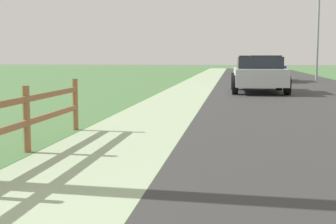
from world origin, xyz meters
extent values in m
plane|color=#4A7440|center=(0.00, 25.00, 0.00)|extent=(120.00, 120.00, 0.00)
cube|color=#343434|center=(3.50, 27.00, 0.00)|extent=(7.00, 66.00, 0.01)
cube|color=#A0B58F|center=(-3.00, 27.00, 0.00)|extent=(6.00, 66.00, 0.01)
cube|color=#4A7440|center=(-4.50, 27.00, 0.01)|extent=(5.00, 66.00, 0.00)
cylinder|color=brown|center=(-2.12, 6.70, 0.50)|extent=(0.11, 0.11, 1.00)
cylinder|color=brown|center=(-2.12, 8.96, 0.50)|extent=(0.11, 0.11, 1.00)
cube|color=#B7BABF|center=(1.89, 19.95, 0.63)|extent=(2.00, 4.50, 0.65)
cube|color=#1E232B|center=(1.89, 19.91, 1.19)|extent=(1.74, 2.36, 0.46)
cylinder|color=black|center=(2.88, 18.59, 0.36)|extent=(0.23, 0.73, 0.73)
cylinder|color=black|center=(0.95, 18.55, 0.36)|extent=(0.23, 0.73, 0.73)
cylinder|color=black|center=(2.83, 21.35, 0.36)|extent=(0.23, 0.73, 0.73)
cylinder|color=black|center=(0.90, 21.32, 0.36)|extent=(0.23, 0.73, 0.73)
cube|color=navy|center=(2.67, 29.11, 0.62)|extent=(1.97, 4.99, 0.63)
cube|color=#1E232B|center=(2.67, 29.07, 1.21)|extent=(1.72, 2.41, 0.55)
cylinder|color=black|center=(3.65, 27.57, 0.36)|extent=(0.22, 0.72, 0.72)
cylinder|color=black|center=(1.71, 27.56, 0.36)|extent=(0.22, 0.72, 0.72)
cylinder|color=black|center=(3.63, 30.66, 0.36)|extent=(0.22, 0.72, 0.72)
cylinder|color=black|center=(1.69, 30.65, 0.36)|extent=(0.22, 0.72, 0.72)
cube|color=maroon|center=(2.05, 36.33, 0.64)|extent=(1.83, 4.20, 0.71)
cube|color=#1E232B|center=(2.05, 36.32, 1.24)|extent=(1.61, 2.07, 0.50)
cylinder|color=black|center=(2.96, 35.03, 0.33)|extent=(0.22, 0.66, 0.66)
cylinder|color=black|center=(1.14, 35.03, 0.33)|extent=(0.22, 0.66, 0.66)
cylinder|color=black|center=(2.96, 37.63, 0.33)|extent=(0.22, 0.66, 0.66)
cylinder|color=black|center=(1.14, 37.63, 0.33)|extent=(0.22, 0.66, 0.66)
cube|color=black|center=(2.32, 43.43, 0.62)|extent=(1.97, 4.89, 0.61)
cube|color=#1E232B|center=(2.31, 43.36, 1.20)|extent=(1.70, 2.36, 0.55)
cylinder|color=black|center=(3.23, 41.90, 0.36)|extent=(0.23, 0.73, 0.73)
cylinder|color=black|center=(1.35, 41.94, 0.36)|extent=(0.23, 0.73, 0.73)
cylinder|color=black|center=(3.28, 44.92, 0.36)|extent=(0.23, 0.73, 0.73)
cylinder|color=black|center=(1.40, 44.95, 0.36)|extent=(0.23, 0.73, 0.73)
cylinder|color=gray|center=(5.86, 30.72, 3.24)|extent=(0.14, 0.14, 6.48)
camera|label=1|loc=(0.91, -0.20, 1.42)|focal=52.83mm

